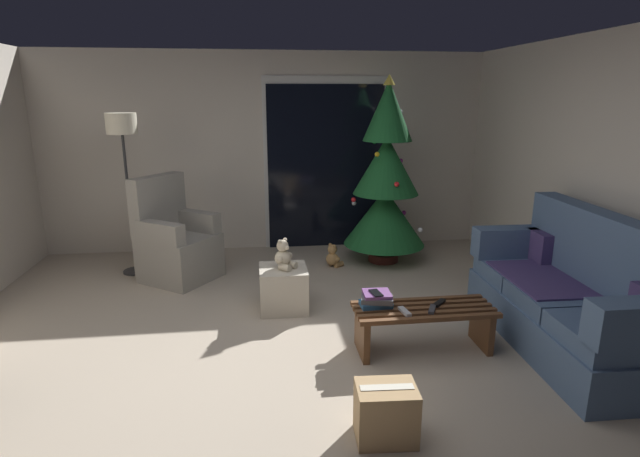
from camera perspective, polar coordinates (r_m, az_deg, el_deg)
name	(u,v)px	position (r m, az deg, el deg)	size (l,w,h in m)	color
ground_plane	(280,361)	(3.94, -4.65, -14.92)	(7.00, 7.00, 0.00)	#B2A38E
wall_back	(266,152)	(6.51, -6.20, 8.66)	(5.72, 0.12, 2.50)	beige
patio_door_frame	(325,164)	(6.52, 0.63, 7.42)	(1.60, 0.02, 2.20)	silver
patio_door_glass	(326,168)	(6.51, 0.65, 6.97)	(1.50, 0.02, 2.10)	black
couch	(571,299)	(4.45, 26.85, -7.24)	(0.83, 1.96, 1.08)	slate
coffee_table	(423,321)	(4.06, 11.77, -10.35)	(1.10, 0.40, 0.36)	brown
remote_graphite	(432,309)	(3.96, 12.73, -9.01)	(0.04, 0.16, 0.02)	#333338
remote_silver	(405,311)	(3.88, 9.68, -9.35)	(0.04, 0.16, 0.02)	#ADADB2
remote_black	(439,303)	(4.08, 13.51, -8.29)	(0.04, 0.16, 0.02)	black
book_stack	(376,300)	(3.94, 6.49, -8.10)	(0.27, 0.23, 0.11)	#285684
cell_phone	(376,293)	(3.92, 6.44, -7.35)	(0.07, 0.14, 0.01)	black
christmas_tree	(386,183)	(5.92, 7.54, 5.19)	(0.97, 0.97, 2.19)	#4C1E19
armchair	(176,243)	(5.65, -16.23, -1.63)	(0.96, 0.96, 1.13)	gray
floor_lamp	(123,140)	(5.80, -21.67, 9.46)	(0.32, 0.32, 1.78)	#2D2D30
ottoman	(283,288)	(4.73, -4.22, -6.87)	(0.44, 0.44, 0.41)	beige
teddy_bear_cream	(284,256)	(4.61, -4.19, -3.16)	(0.22, 0.21, 0.29)	beige
teddy_bear_honey_by_tree	(333,257)	(5.86, 1.50, -3.29)	(0.22, 0.21, 0.29)	tan
cardboard_box_taped_mid_floor	(386,413)	(3.12, 7.57, -20.22)	(0.37, 0.28, 0.34)	tan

